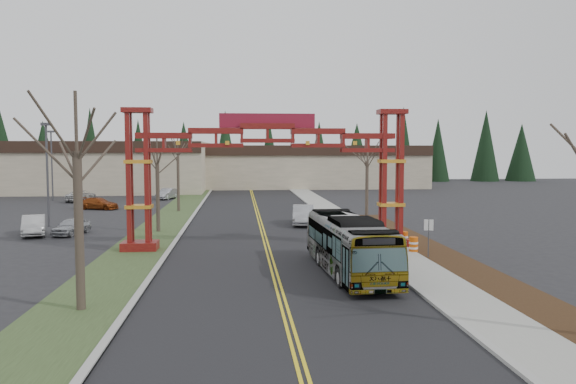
{
  "coord_description": "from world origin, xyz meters",
  "views": [
    {
      "loc": [
        -1.75,
        -17.41,
        6.34
      ],
      "look_at": [
        0.98,
        14.15,
        3.94
      ],
      "focal_mm": 35.0,
      "sensor_mm": 36.0,
      "label": 1
    }
  ],
  "objects": [
    {
      "name": "lane_line_right",
      "position": [
        0.12,
        25.0,
        0.03
      ],
      "size": [
        0.12,
        100.0,
        0.01
      ],
      "primitive_type": "cube",
      "color": "yellow",
      "rests_on": "road"
    },
    {
      "name": "transit_bus",
      "position": [
        3.79,
        10.48,
        1.48
      ],
      "size": [
        3.03,
        10.76,
        2.96
      ],
      "primitive_type": "imported",
      "rotation": [
        0.0,
        0.0,
        0.05
      ],
      "color": "#ACAEB4",
      "rests_on": "ground"
    },
    {
      "name": "bare_tree_median_far",
      "position": [
        -8.0,
        40.45,
        5.59
      ],
      "size": [
        2.88,
        2.88,
        7.54
      ],
      "color": "#382D26",
      "rests_on": "ground"
    },
    {
      "name": "parked_car_near_a",
      "position": [
        -14.28,
        25.28,
        0.64
      ],
      "size": [
        2.35,
        4.02,
        1.28
      ],
      "primitive_type": "imported",
      "rotation": [
        0.0,
        0.0,
        -0.23
      ],
      "color": "#9EA0A5",
      "rests_on": "ground"
    },
    {
      "name": "parked_car_far_b",
      "position": [
        -21.07,
        52.69,
        0.7
      ],
      "size": [
        2.82,
        5.23,
        1.39
      ],
      "primitive_type": "imported",
      "rotation": [
        0.0,
        0.0,
        3.04
      ],
      "color": "silver",
      "rests_on": "ground"
    },
    {
      "name": "landscape_strip",
      "position": [
        10.2,
        10.0,
        0.06
      ],
      "size": [
        2.6,
        50.0,
        0.12
      ],
      "primitive_type": "cube",
      "color": "black",
      "rests_on": "ground"
    },
    {
      "name": "curb_right",
      "position": [
        6.15,
        25.0,
        0.07
      ],
      "size": [
        0.3,
        110.0,
        0.15
      ],
      "primitive_type": "cube",
      "color": "#A1A19C",
      "rests_on": "ground"
    },
    {
      "name": "lane_line_left",
      "position": [
        -0.12,
        25.0,
        0.03
      ],
      "size": [
        0.12,
        100.0,
        0.01
      ],
      "primitive_type": "cube",
      "color": "yellow",
      "rests_on": "road"
    },
    {
      "name": "bare_tree_median_near",
      "position": [
        -8.0,
        4.86,
        6.23
      ],
      "size": [
        3.51,
        3.51,
        8.59
      ],
      "color": "#382D26",
      "rests_on": "ground"
    },
    {
      "name": "retail_building_east",
      "position": [
        10.0,
        79.95,
        3.51
      ],
      "size": [
        38.0,
        20.3,
        7.0
      ],
      "color": "tan",
      "rests_on": "ground"
    },
    {
      "name": "light_pole_far",
      "position": [
        -24.87,
        54.14,
        5.01
      ],
      "size": [
        0.75,
        0.38,
        8.67
      ],
      "color": "#3F3F44",
      "rests_on": "ground"
    },
    {
      "name": "parked_car_near_b",
      "position": [
        -16.98,
        25.27,
        0.74
      ],
      "size": [
        2.84,
        4.73,
        1.47
      ],
      "primitive_type": "imported",
      "rotation": [
        0.0,
        0.0,
        0.31
      ],
      "color": "silver",
      "rests_on": "ground"
    },
    {
      "name": "grass_median",
      "position": [
        -8.0,
        25.0,
        0.04
      ],
      "size": [
        4.0,
        110.0,
        0.08
      ],
      "primitive_type": "cube",
      "color": "#314221",
      "rests_on": "ground"
    },
    {
      "name": "conifer_treeline",
      "position": [
        0.25,
        92.0,
        6.49
      ],
      "size": [
        116.1,
        5.6,
        13.0
      ],
      "color": "black",
      "rests_on": "ground"
    },
    {
      "name": "silver_sedan",
      "position": [
        3.58,
        29.33,
        0.83
      ],
      "size": [
        2.26,
        5.17,
        1.65
      ],
      "primitive_type": "imported",
      "rotation": [
        0.0,
        0.0,
        -0.1
      ],
      "color": "#A5A8AD",
      "rests_on": "ground"
    },
    {
      "name": "light_pole_near",
      "position": [
        -17.47,
        30.06,
        4.93
      ],
      "size": [
        0.74,
        0.37,
        8.53
      ],
      "color": "#3F3F44",
      "rests_on": "ground"
    },
    {
      "name": "parked_car_mid_a",
      "position": [
        -16.71,
        43.33,
        0.63
      ],
      "size": [
        4.68,
        3.07,
        1.26
      ],
      "primitive_type": "imported",
      "rotation": [
        0.0,
        0.0,
        1.24
      ],
      "color": "maroon",
      "rests_on": "ground"
    },
    {
      "name": "retail_building_west",
      "position": [
        -30.0,
        71.96,
        3.76
      ],
      "size": [
        46.0,
        22.3,
        7.5
      ],
      "color": "tan",
      "rests_on": "ground"
    },
    {
      "name": "barrel_mid",
      "position": [
        8.95,
        18.18,
        0.49
      ],
      "size": [
        0.53,
        0.53,
        0.98
      ],
      "color": "#D8550C",
      "rests_on": "ground"
    },
    {
      "name": "gateway_arch",
      "position": [
        0.0,
        18.0,
        5.98
      ],
      "size": [
        18.2,
        1.6,
        8.9
      ],
      "color": "#590B0D",
      "rests_on": "ground"
    },
    {
      "name": "bare_tree_median_mid",
      "position": [
        -8.0,
        26.0,
        5.3
      ],
      "size": [
        2.94,
        2.94,
        7.28
      ],
      "color": "#382D26",
      "rests_on": "ground"
    },
    {
      "name": "sidewalk_right",
      "position": [
        7.6,
        25.0,
        0.08
      ],
      "size": [
        2.6,
        110.0,
        0.14
      ],
      "primitive_type": "cube",
      "color": "gray",
      "rests_on": "ground"
    },
    {
      "name": "ground",
      "position": [
        0.0,
        0.0,
        0.0
      ],
      "size": [
        200.0,
        200.0,
        0.0
      ],
      "primitive_type": "plane",
      "color": "black",
      "rests_on": "ground"
    },
    {
      "name": "barrel_south",
      "position": [
        8.79,
        15.65,
        0.51
      ],
      "size": [
        0.55,
        0.55,
        1.03
      ],
      "color": "#D8550C",
      "rests_on": "ground"
    },
    {
      "name": "barrel_north",
      "position": [
        8.89,
        23.4,
        0.45
      ],
      "size": [
        0.49,
        0.49,
        0.91
      ],
      "color": "#D8550C",
      "rests_on": "ground"
    },
    {
      "name": "bare_tree_right_far",
      "position": [
        10.0,
        33.59,
        5.2
      ],
      "size": [
        2.99,
        2.99,
        7.21
      ],
      "color": "#382D26",
      "rests_on": "ground"
    },
    {
      "name": "parked_car_far_a",
      "position": [
        -11.0,
        55.19,
        0.69
      ],
      "size": [
        2.68,
        4.42,
        1.38
      ],
      "primitive_type": "imported",
      "rotation": [
        0.0,
        0.0,
        -0.32
      ],
      "color": "#9D9EA4",
      "rests_on": "ground"
    },
    {
      "name": "road",
      "position": [
        0.0,
        25.0,
        0.01
      ],
      "size": [
        12.0,
        110.0,
        0.02
      ],
      "primitive_type": "cube",
      "color": "black",
      "rests_on": "ground"
    },
    {
      "name": "street_sign",
      "position": [
        9.13,
        13.94,
        1.66
      ],
      "size": [
        0.5,
        0.23,
        2.3
      ],
      "color": "#3F3F44",
      "rests_on": "ground"
    },
    {
      "name": "curb_left",
      "position": [
        -6.15,
        25.0,
        0.07
      ],
      "size": [
        0.3,
        110.0,
        0.15
      ],
      "primitive_type": "cube",
      "color": "#A1A19C",
      "rests_on": "ground"
    }
  ]
}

